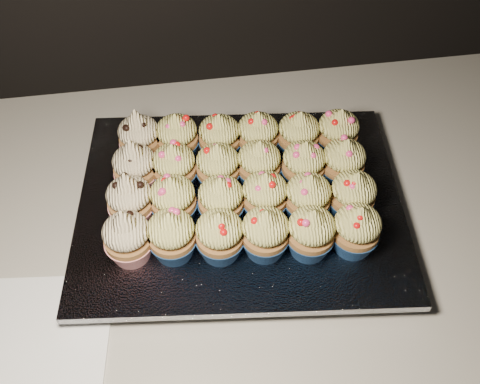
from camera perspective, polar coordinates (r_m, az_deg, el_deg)
The scene contains 29 objects.
cabinet at distance 1.21m, azimuth -6.46°, elevation -15.97°, with size 2.40×0.60×0.86m, color black.
worktop at distance 0.82m, azimuth -9.19°, elevation -3.19°, with size 2.44×0.64×0.04m, color beige.
napkin at distance 0.73m, azimuth -20.84°, elevation -14.52°, with size 0.18×0.18×0.00m, color white.
baking_tray at distance 0.78m, azimuth 0.00°, elevation -1.82°, with size 0.42×0.32×0.02m, color black.
foil_lining at distance 0.77m, azimuth 0.00°, elevation -1.04°, with size 0.46×0.36×0.01m, color silver.
cupcake_0 at distance 0.69m, azimuth -11.90°, elevation -4.71°, with size 0.06×0.06×0.10m.
cupcake_1 at distance 0.69m, azimuth -7.28°, elevation -4.62°, with size 0.06×0.06×0.08m.
cupcake_2 at distance 0.68m, azimuth -2.17°, elevation -4.65°, with size 0.06×0.06×0.08m.
cupcake_3 at distance 0.68m, azimuth 2.71°, elevation -4.41°, with size 0.06×0.06×0.08m.
cupcake_4 at distance 0.69m, azimuth 7.56°, elevation -4.32°, with size 0.06×0.06×0.08m.
cupcake_5 at distance 0.70m, azimuth 12.28°, elevation -3.95°, with size 0.06×0.06×0.08m.
cupcake_6 at distance 0.73m, azimuth -11.64°, elevation -0.84°, with size 0.06×0.06×0.10m.
cupcake_7 at distance 0.72m, azimuth -7.12°, elevation -0.87°, with size 0.06×0.06×0.08m.
cupcake_8 at distance 0.72m, azimuth -2.05°, elevation -0.92°, with size 0.06×0.06×0.08m.
cupcake_9 at distance 0.72m, azimuth 2.65°, elevation -0.45°, with size 0.06×0.06×0.08m.
cupcake_10 at distance 0.72m, azimuth 7.24°, elevation -0.62°, with size 0.06×0.06×0.08m.
cupcake_11 at distance 0.74m, azimuth 11.91°, elevation -0.38°, with size 0.06×0.06×0.08m.
cupcake_12 at distance 0.77m, azimuth -11.13°, elevation 2.64°, with size 0.06×0.06×0.10m.
cupcake_13 at distance 0.76m, azimuth -7.01°, elevation 2.61°, with size 0.06×0.06×0.08m.
cupcake_14 at distance 0.76m, azimuth -2.36°, elevation 2.64°, with size 0.06×0.06×0.08m.
cupcake_15 at distance 0.76m, azimuth 2.04°, elevation 2.95°, with size 0.06×0.06×0.08m.
cupcake_16 at distance 0.76m, azimuth 6.78°, elevation 2.88°, with size 0.06×0.06×0.08m.
cupcake_17 at distance 0.77m, azimuth 10.94°, elevation 3.09°, with size 0.06×0.06×0.08m.
cupcake_18 at distance 0.81m, azimuth -10.66°, elevation 5.77°, with size 0.06×0.06×0.10m.
cupcake_19 at distance 0.80m, azimuth -6.70°, elevation 5.81°, with size 0.06×0.06×0.08m.
cupcake_20 at distance 0.80m, azimuth -2.20°, elevation 5.81°, with size 0.06×0.06×0.08m.
cupcake_21 at distance 0.80m, azimuth 1.90°, elevation 6.06°, with size 0.06×0.06×0.08m.
cupcake_22 at distance 0.80m, azimuth 6.24°, elevation 6.04°, with size 0.06×0.06×0.08m.
cupcake_23 at distance 0.82m, azimuth 10.37°, elevation 6.23°, with size 0.06×0.06×0.08m.
Camera 1 is at (0.06, 1.21, 1.53)m, focal length 40.00 mm.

